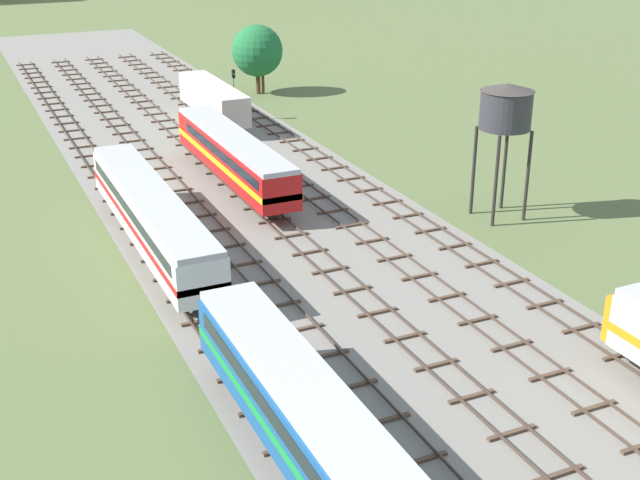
{
  "coord_description": "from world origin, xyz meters",
  "views": [
    {
      "loc": [
        -19.62,
        2.13,
        21.21
      ],
      "look_at": [
        0.0,
        44.95,
        1.5
      ],
      "focal_mm": 46.97,
      "sensor_mm": 36.0,
      "label": 1
    }
  ],
  "objects": [
    {
      "name": "passenger_coach_far_left_near",
      "position": [
        -8.88,
        25.02,
        2.61
      ],
      "size": [
        2.96,
        22.0,
        3.8
      ],
      "color": "#194C8C",
      "rests_on": "ground"
    },
    {
      "name": "track_centre_left",
      "position": [
        0.0,
        57.0,
        0.14
      ],
      "size": [
        2.4,
        126.0,
        0.29
      ],
      "color": "#47382D",
      "rests_on": "ground"
    },
    {
      "name": "track_centre",
      "position": [
        4.44,
        57.0,
        0.14
      ],
      "size": [
        2.4,
        126.0,
        0.29
      ],
      "color": "#47382D",
      "rests_on": "ground"
    },
    {
      "name": "passenger_coach_far_left_mid",
      "position": [
        -8.88,
        50.87,
        2.61
      ],
      "size": [
        2.96,
        22.0,
        3.8
      ],
      "color": "white",
      "rests_on": "ground"
    },
    {
      "name": "ballast_bed",
      "position": [
        0.0,
        56.0,
        0.0
      ],
      "size": [
        21.77,
        176.0,
        0.01
      ],
      "primitive_type": "cube",
      "color": "gray",
      "rests_on": "ground"
    },
    {
      "name": "lineside_tree_0",
      "position": [
        13.05,
        90.17,
        4.8
      ],
      "size": [
        5.68,
        5.68,
        7.65
      ],
      "color": "#4C331E",
      "rests_on": "ground"
    },
    {
      "name": "track_centre_right",
      "position": [
        8.88,
        57.0,
        0.14
      ],
      "size": [
        2.4,
        126.0,
        0.29
      ],
      "color": "#47382D",
      "rests_on": "ground"
    },
    {
      "name": "lineside_tree_3",
      "position": [
        13.56,
        89.95,
        5.11
      ],
      "size": [
        4.05,
        4.05,
        7.16
      ],
      "color": "#4C331E",
      "rests_on": "ground"
    },
    {
      "name": "diesel_railcar_centre_left_midfar",
      "position": [
        0.0,
        60.91,
        2.6
      ],
      "size": [
        2.96,
        20.5,
        3.8
      ],
      "color": "red",
      "rests_on": "ground"
    },
    {
      "name": "freight_boxcar_centre_far",
      "position": [
        4.45,
        79.67,
        2.45
      ],
      "size": [
        2.87,
        14.0,
        3.6
      ],
      "color": "beige",
      "rests_on": "ground"
    },
    {
      "name": "ground_plane",
      "position": [
        0.0,
        56.0,
        0.0
      ],
      "size": [
        480.0,
        480.0,
        0.0
      ],
      "primitive_type": "plane",
      "color": "#5B6B3D"
    },
    {
      "name": "water_tower",
      "position": [
        14.61,
        46.92,
        7.75
      ],
      "size": [
        3.66,
        3.66,
        9.45
      ],
      "color": "#2D2826",
      "rests_on": "ground"
    },
    {
      "name": "signal_post_near",
      "position": [
        6.66,
        79.92,
        3.3
      ],
      "size": [
        0.28,
        0.47,
        5.18
      ],
      "color": "gray",
      "rests_on": "ground"
    },
    {
      "name": "track_left",
      "position": [
        -4.44,
        57.0,
        0.14
      ],
      "size": [
        2.4,
        126.0,
        0.29
      ],
      "color": "#47382D",
      "rests_on": "ground"
    },
    {
      "name": "track_far_left",
      "position": [
        -8.88,
        57.0,
        0.14
      ],
      "size": [
        2.4,
        126.0,
        0.29
      ],
      "color": "#47382D",
      "rests_on": "ground"
    }
  ]
}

